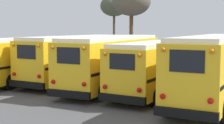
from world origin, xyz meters
TOP-DOWN VIEW (x-y plane):
  - ground_plane at (0.00, 0.00)m, footprint 160.00×160.00m
  - school_bus_0 at (-6.36, 0.12)m, footprint 2.92×9.63m
  - school_bus_1 at (-3.18, 1.11)m, footprint 2.96×9.79m
  - school_bus_2 at (0.00, 0.41)m, footprint 2.82×10.60m
  - school_bus_3 at (3.18, 0.23)m, footprint 2.75×9.91m
  - school_bus_4 at (6.36, -0.82)m, footprint 2.55×10.68m
  - bare_tree_1 at (-5.76, 15.95)m, footprint 4.19×4.19m
  - bare_tree_2 at (-10.82, 21.75)m, footprint 3.60×3.60m
  - fence_line at (-0.00, 7.36)m, footprint 20.78×0.06m

SIDE VIEW (x-z plane):
  - ground_plane at x=0.00m, z-range 0.00..0.00m
  - fence_line at x=0.00m, z-range 0.29..1.71m
  - school_bus_3 at x=3.18m, z-range 0.13..3.07m
  - school_bus_0 at x=-6.36m, z-range 0.13..3.16m
  - school_bus_1 at x=-3.18m, z-range 0.14..3.29m
  - school_bus_2 at x=0.00m, z-range 0.13..3.30m
  - school_bus_4 at x=6.36m, z-range 0.15..3.46m
  - bare_tree_2 at x=-10.82m, z-range 2.51..10.35m
  - bare_tree_1 at x=-5.76m, z-range 2.41..10.50m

